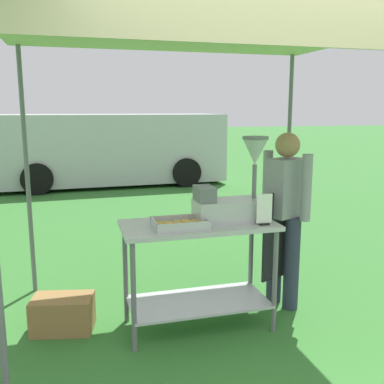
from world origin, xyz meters
TOP-DOWN VIEW (x-y plane):
  - ground_plane at (0.00, 6.00)m, footprint 70.00×70.00m
  - stall_canopy at (-0.26, 1.36)m, footprint 2.98×2.20m
  - donut_cart at (-0.26, 1.26)m, footprint 1.25×0.60m
  - donut_tray at (-0.42, 1.17)m, footprint 0.42×0.28m
  - donut_fryer at (0.04, 1.26)m, footprint 0.61×0.28m
  - menu_sign at (0.23, 1.07)m, footprint 0.13×0.05m
  - vendor at (0.61, 1.46)m, footprint 0.46×0.52m
  - supply_crate at (-1.36, 1.49)m, footprint 0.54×0.40m
  - van_silver at (-0.34, 8.76)m, footprint 5.43×2.21m

SIDE VIEW (x-z plane):
  - ground_plane at x=0.00m, z-range 0.00..0.00m
  - supply_crate at x=-1.36m, z-range 0.00..0.29m
  - donut_cart at x=-0.26m, z-range 0.19..1.09m
  - van_silver at x=-0.34m, z-range 0.03..1.72m
  - vendor at x=0.61m, z-range 0.10..1.71m
  - donut_tray at x=-0.42m, z-range 0.89..0.96m
  - menu_sign at x=0.23m, z-range 0.88..1.14m
  - donut_fryer at x=0.04m, z-range 0.77..1.46m
  - stall_canopy at x=-0.26m, z-range 1.13..3.57m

